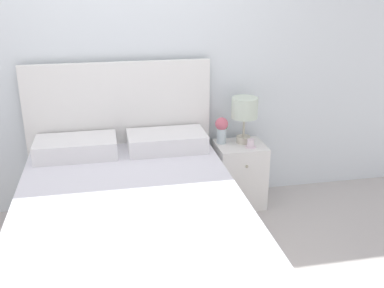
# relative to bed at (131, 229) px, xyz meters

# --- Properties ---
(ground_plane) EXTENTS (12.00, 12.00, 0.00)m
(ground_plane) POSITION_rel_bed_xyz_m (0.00, 0.99, -0.32)
(ground_plane) COLOR #BCB7B2
(wall_back) EXTENTS (8.00, 0.06, 2.60)m
(wall_back) POSITION_rel_bed_xyz_m (0.00, 1.06, 0.98)
(wall_back) COLOR white
(wall_back) RESTS_ON ground_plane
(bed) EXTENTS (1.52, 2.13, 1.27)m
(bed) POSITION_rel_bed_xyz_m (0.00, 0.00, 0.00)
(bed) COLOR beige
(bed) RESTS_ON ground_plane
(nightstand) EXTENTS (0.41, 0.39, 0.56)m
(nightstand) POSITION_rel_bed_xyz_m (1.00, 0.78, -0.04)
(nightstand) COLOR white
(nightstand) RESTS_ON ground_plane
(table_lamp) EXTENTS (0.22, 0.22, 0.40)m
(table_lamp) POSITION_rel_bed_xyz_m (1.04, 0.82, 0.53)
(table_lamp) COLOR beige
(table_lamp) RESTS_ON nightstand
(flower_vase) EXTENTS (0.11, 0.11, 0.23)m
(flower_vase) POSITION_rel_bed_xyz_m (0.85, 0.85, 0.37)
(flower_vase) COLOR silver
(flower_vase) RESTS_ON nightstand
(teacup) EXTENTS (0.10, 0.10, 0.07)m
(teacup) POSITION_rel_bed_xyz_m (1.07, 0.70, 0.27)
(teacup) COLOR white
(teacup) RESTS_ON nightstand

